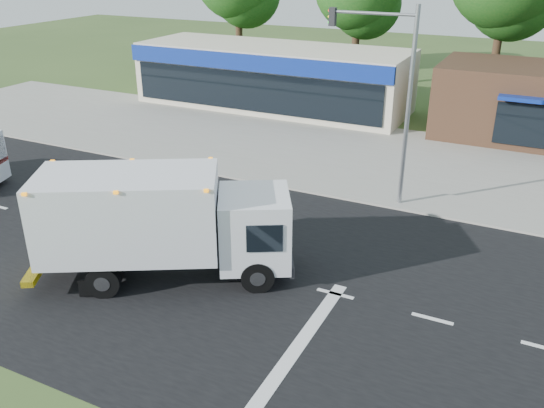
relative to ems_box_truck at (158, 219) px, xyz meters
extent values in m
plane|color=#385123|center=(2.45, 1.49, -2.09)|extent=(120.00, 120.00, 0.00)
cube|color=black|center=(2.45, 1.49, -2.08)|extent=(60.00, 14.00, 0.02)
cube|color=gray|center=(2.45, 9.69, -2.03)|extent=(60.00, 2.40, 0.12)
cube|color=gray|center=(2.45, 15.49, -2.08)|extent=(60.00, 9.00, 0.02)
cube|color=silver|center=(-6.55, 1.49, -2.07)|extent=(1.20, 0.15, 0.01)
cube|color=silver|center=(-3.55, 1.49, -2.07)|extent=(1.20, 0.15, 0.01)
cube|color=silver|center=(-0.55, 1.49, -2.07)|extent=(1.20, 0.15, 0.01)
cube|color=silver|center=(2.45, 1.49, -2.07)|extent=(1.20, 0.15, 0.01)
cube|color=silver|center=(5.45, 1.49, -2.07)|extent=(1.20, 0.15, 0.01)
cube|color=silver|center=(8.45, 1.49, -2.07)|extent=(1.20, 0.15, 0.01)
cube|color=silver|center=(5.45, -1.51, -2.07)|extent=(0.40, 7.00, 0.01)
cube|color=black|center=(-0.78, -0.44, -1.32)|extent=(5.35, 3.65, 0.39)
cube|color=white|center=(2.63, 1.47, -0.38)|extent=(3.08, 3.14, 2.31)
cube|color=black|center=(3.55, 1.98, -0.16)|extent=(1.16, 1.91, 0.99)
cube|color=white|center=(-0.78, -0.44, 0.22)|extent=(6.10, 4.99, 2.59)
cube|color=silver|center=(-3.20, -1.79, 0.17)|extent=(1.13, 1.96, 2.09)
cube|color=yellow|center=(-3.38, -1.89, -1.48)|extent=(1.63, 2.50, 0.20)
cube|color=orange|center=(-0.78, -0.44, 1.49)|extent=(5.93, 4.92, 0.09)
cylinder|color=black|center=(2.17, 2.41, -1.56)|extent=(1.08, 0.80, 1.06)
cylinder|color=black|center=(3.19, 0.58, -1.56)|extent=(1.08, 0.80, 1.06)
cylinder|color=black|center=(-1.99, 0.15, -1.56)|extent=(1.08, 0.80, 1.06)
cylinder|color=black|center=(-0.92, -1.77, -1.56)|extent=(1.08, 0.80, 1.06)
imported|color=tan|center=(-3.14, -1.15, -1.27)|extent=(0.71, 0.61, 1.64)
sphere|color=white|center=(-3.14, -1.15, -0.48)|extent=(0.28, 0.28, 0.28)
cube|color=beige|center=(-6.55, 21.49, -0.09)|extent=(18.00, 6.00, 4.00)
cube|color=navy|center=(-6.55, 18.44, 1.31)|extent=(18.00, 0.30, 1.00)
cube|color=black|center=(-6.55, 18.44, -0.49)|extent=(17.00, 0.12, 2.40)
cube|color=#382316|center=(9.45, 21.49, -0.09)|extent=(10.00, 6.00, 4.00)
cube|color=navy|center=(9.45, 18.39, 0.81)|extent=(3.00, 1.20, 0.20)
cube|color=black|center=(9.45, 18.44, -0.59)|extent=(3.00, 0.12, 2.20)
cylinder|color=gray|center=(5.45, 9.09, 1.91)|extent=(0.18, 0.18, 8.00)
cylinder|color=gray|center=(3.75, 9.09, 5.51)|extent=(3.40, 0.12, 0.12)
cube|color=black|center=(2.15, 9.09, 5.31)|extent=(0.25, 0.25, 0.70)
cylinder|color=#332114|center=(-13.55, 29.49, 1.59)|extent=(0.56, 0.56, 7.35)
cylinder|color=#332114|center=(-3.55, 29.49, 1.34)|extent=(0.56, 0.56, 6.86)
sphere|color=#164B15|center=(-3.05, 29.99, 3.99)|extent=(5.10, 5.10, 5.10)
cylinder|color=#332114|center=(6.45, 29.49, 1.83)|extent=(0.56, 0.56, 7.84)
camera|label=1|loc=(10.39, -13.02, 7.79)|focal=38.00mm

